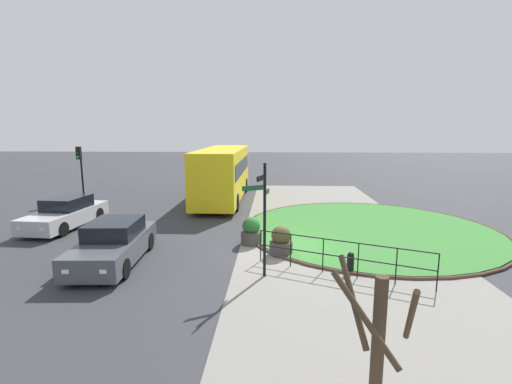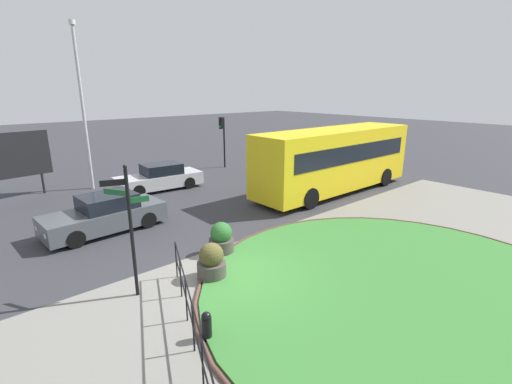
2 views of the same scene
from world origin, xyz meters
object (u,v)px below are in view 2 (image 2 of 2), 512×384
Objects in this scene: bollard_foreground at (207,326)px; car_near_lane at (105,215)px; planter_near_signpost at (221,240)px; planter_kerbside at (211,263)px; billboard_left at (5,157)px; lamppost_tall at (82,103)px; car_far_lane at (160,178)px; bus_yellow at (335,159)px; traffic_light_near at (222,131)px; signpost_directional at (129,223)px.

car_near_lane is at bearing 85.87° from bollard_foreground.
bollard_foreground is at bearing -129.69° from planter_near_signpost.
billboard_left is at bearing 103.47° from planter_kerbside.
bollard_foreground is 15.56m from lamppost_tall.
car_near_lane is 0.97× the size of car_far_lane.
bollard_foreground is at bearing -154.07° from bus_yellow.
car_near_lane is 1.30× the size of traffic_light_near.
planter_near_signpost is (4.32, -11.98, -1.62)m from billboard_left.
signpost_directional is 0.89× the size of billboard_left.
traffic_light_near reaches higher than bollard_foreground.
lamppost_tall is 13.30m from planter_kerbside.
car_far_lane is 1.16× the size of billboard_left.
car_far_lane is at bearing 136.96° from bus_yellow.
signpost_directional reaches higher than car_far_lane.
signpost_directional is at bearing -102.26° from lamppost_tall.
bus_yellow is (12.27, 2.95, -0.27)m from signpost_directional.
traffic_light_near is 0.40× the size of lamppost_tall.
traffic_light_near is (11.40, 11.88, 0.50)m from signpost_directional.
signpost_directional is 0.36× the size of bus_yellow.
billboard_left is 13.61m from planter_kerbside.
lamppost_tall reaches higher than billboard_left.
car_near_lane reaches higher than bollard_foreground.
signpost_directional reaches higher than planter_near_signpost.
lamppost_tall reaches higher than bollard_foreground.
car_far_lane is at bearing 19.55° from traffic_light_near.
billboard_left is (-1.10, 12.56, 0.07)m from signpost_directional.
bollard_foreground is at bearing -98.35° from lamppost_tall.
car_far_lane is 5.49m from lamppost_tall.
billboard_left is (-6.49, 3.14, 1.48)m from car_far_lane.
billboard_left is at bearing -21.67° from car_far_lane.
lamppost_tall is (1.60, 6.87, 3.94)m from car_near_lane.
signpost_directional is at bearing 43.48° from traffic_light_near.
planter_near_signpost is at bearing -165.16° from bus_yellow.
planter_near_signpost is at bearing 44.69° from planter_kerbside.
traffic_light_near is (6.02, 2.46, 1.91)m from car_far_lane.
car_near_lane is at bearing 30.17° from traffic_light_near.
planter_near_signpost is (2.78, 3.35, 0.15)m from bollard_foreground.
planter_kerbside is at bearing -84.26° from billboard_left.
car_near_lane is (0.57, 7.94, 0.31)m from bollard_foreground.
billboard_left is at bearing -5.79° from traffic_light_near.
traffic_light_near is at bearing 46.18° from signpost_directional.
bollard_foreground is 15.51m from billboard_left.
car_near_lane is 1.13× the size of billboard_left.
lamppost_tall is at bearing -39.42° from car_far_lane.
bus_yellow reaches higher than car_far_lane.
planter_near_signpost is at bearing 51.41° from traffic_light_near.
bus_yellow is 2.21× the size of car_near_lane.
bus_yellow is at bearing 165.29° from car_near_lane.
bus_yellow is at bearing 25.82° from bollard_foreground.
car_near_lane reaches higher than planter_near_signpost.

